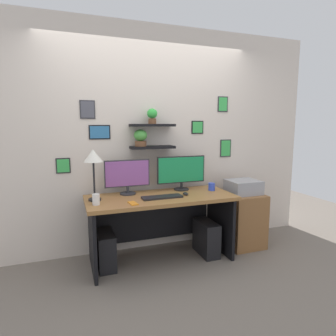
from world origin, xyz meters
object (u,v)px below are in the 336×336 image
(computer_mouse, at_px, (186,194))
(drawer_cabinet, at_px, (242,219))
(desk_lamp, at_px, (93,159))
(computer_tower_right, at_px, (206,238))
(water_cup, at_px, (96,199))
(computer_tower_left, at_px, (106,250))
(printer, at_px, (243,187))
(monitor_right, at_px, (181,171))
(cell_phone, at_px, (133,203))
(keyboard, at_px, (162,197))
(monitor_left, at_px, (127,176))
(desk, at_px, (160,213))
(coffee_mug, at_px, (212,187))

(computer_mouse, distance_m, drawer_cabinet, 0.94)
(desk_lamp, height_order, computer_tower_right, desk_lamp)
(computer_tower_right, bearing_deg, desk_lamp, 176.08)
(water_cup, bearing_deg, desk_lamp, 88.88)
(computer_mouse, relative_size, computer_tower_left, 0.22)
(water_cup, height_order, printer, water_cup)
(computer_tower_left, height_order, computer_tower_right, computer_tower_right)
(monitor_right, distance_m, cell_phone, 0.84)
(keyboard, relative_size, computer_tower_left, 1.10)
(keyboard, relative_size, computer_mouse, 4.89)
(cell_phone, distance_m, computer_tower_right, 1.09)
(water_cup, xyz_separation_m, computer_tower_left, (0.10, 0.17, -0.61))
(cell_phone, bearing_deg, computer_mouse, 6.28)
(computer_mouse, distance_m, cell_phone, 0.66)
(computer_tower_right, bearing_deg, cell_phone, -169.26)
(monitor_left, distance_m, cell_phone, 0.47)
(desk, bearing_deg, computer_tower_right, -8.86)
(desk_lamp, distance_m, computer_tower_left, 1.00)
(desk_lamp, distance_m, computer_tower_right, 1.61)
(water_cup, height_order, drawer_cabinet, water_cup)
(drawer_cabinet, height_order, computer_tower_right, drawer_cabinet)
(monitor_right, xyz_separation_m, cell_phone, (-0.69, -0.42, -0.22))
(coffee_mug, height_order, computer_tower_right, coffee_mug)
(monitor_right, relative_size, computer_mouse, 6.71)
(computer_mouse, xyz_separation_m, computer_tower_right, (0.28, 0.02, -0.57))
(drawer_cabinet, bearing_deg, keyboard, -172.77)
(printer, distance_m, computer_tower_right, 0.79)
(coffee_mug, xyz_separation_m, printer, (0.45, -0.00, -0.03))
(desk, xyz_separation_m, computer_mouse, (0.28, -0.11, 0.22))
(computer_mouse, bearing_deg, cell_phone, -166.30)
(desk, bearing_deg, keyboard, -96.43)
(monitor_left, distance_m, coffee_mug, 1.02)
(desk, relative_size, cell_phone, 11.66)
(cell_phone, bearing_deg, desk, 28.28)
(water_cup, bearing_deg, cell_phone, -13.46)
(coffee_mug, relative_size, computer_tower_right, 0.22)
(computer_mouse, xyz_separation_m, desk_lamp, (-0.99, 0.11, 0.42))
(desk, height_order, monitor_right, monitor_right)
(computer_mouse, height_order, computer_tower_left, computer_mouse)
(computer_mouse, distance_m, printer, 0.84)
(desk_lamp, relative_size, computer_tower_right, 1.33)
(monitor_left, bearing_deg, keyboard, -43.78)
(desk_lamp, xyz_separation_m, water_cup, (-0.00, -0.18, -0.38))
(water_cup, bearing_deg, monitor_right, 17.99)
(desk, xyz_separation_m, drawer_cabinet, (1.11, 0.00, -0.20))
(drawer_cabinet, bearing_deg, printer, -90.00)
(monitor_left, distance_m, keyboard, 0.48)
(coffee_mug, bearing_deg, printer, -0.29)
(desk_lamp, relative_size, computer_tower_left, 1.33)
(monitor_left, height_order, computer_tower_left, monitor_left)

